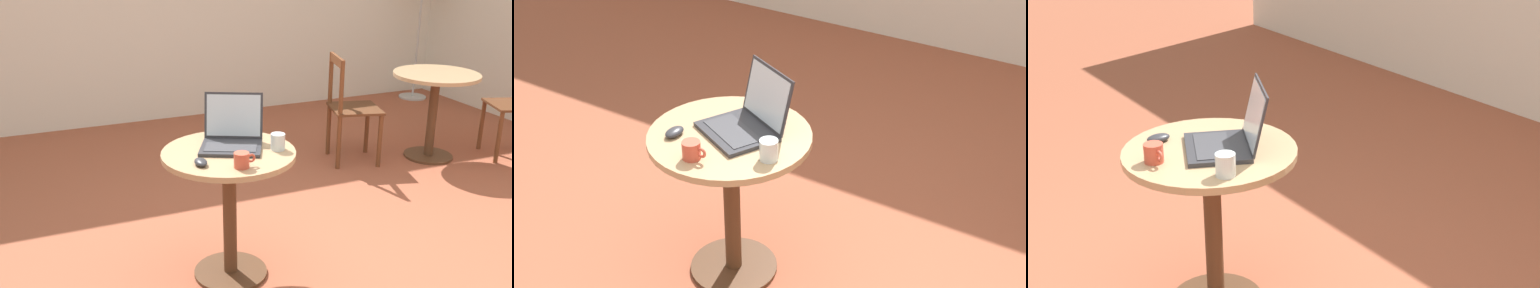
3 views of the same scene
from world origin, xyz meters
TOP-DOWN VIEW (x-y plane):
  - ground_plane at (0.00, 0.00)m, footprint 16.00×16.00m
  - cafe_table_near at (-0.47, 0.18)m, footprint 0.70×0.70m
  - cafe_table_mid at (1.73, 1.24)m, footprint 0.70×0.70m
  - chair_mid_left at (1.04, 1.43)m, footprint 0.48×0.48m
  - laptop at (-0.43, 0.24)m, footprint 0.42×0.42m
  - mouse at (-0.66, 0.05)m, footprint 0.06×0.10m
  - mug at (-0.49, -0.06)m, footprint 0.11×0.08m
  - drinking_glass at (-0.22, 0.10)m, footprint 0.08×0.08m

SIDE VIEW (x-z plane):
  - ground_plane at x=0.00m, z-range 0.00..0.00m
  - chair_mid_left at x=1.04m, z-range 0.00..0.90m
  - cafe_table_near at x=-0.47m, z-range 0.18..0.92m
  - cafe_table_mid at x=1.73m, z-range 0.18..0.92m
  - mouse at x=-0.66m, z-range 0.74..0.77m
  - mug at x=-0.49m, z-range 0.74..0.81m
  - drinking_glass at x=-0.22m, z-range 0.74..0.82m
  - laptop at x=-0.43m, z-range 0.66..0.92m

